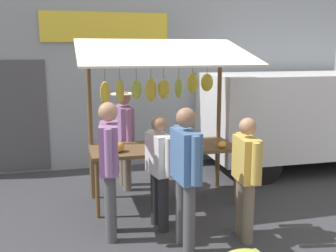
{
  "coord_description": "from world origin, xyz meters",
  "views": [
    {
      "loc": [
        1.4,
        5.7,
        2.32
      ],
      "look_at": [
        0.0,
        0.3,
        1.25
      ],
      "focal_mm": 42.27,
      "sensor_mm": 36.0,
      "label": 1
    }
  ],
  "objects_px": {
    "shopper_in_striped_shirt": "(109,160)",
    "parked_van": "(307,111)",
    "shopper_in_grey_tee": "(186,168)",
    "market_stall": "(161,102)",
    "vendor_with_sunhat": "(124,132)",
    "shopper_with_shopping_bag": "(246,171)",
    "shopper_with_ponytail": "(159,165)"
  },
  "relations": [
    {
      "from": "parked_van",
      "to": "vendor_with_sunhat",
      "type": "bearing_deg",
      "value": 6.98
    },
    {
      "from": "vendor_with_sunhat",
      "to": "parked_van",
      "type": "distance_m",
      "value": 3.75
    },
    {
      "from": "shopper_in_striped_shirt",
      "to": "shopper_in_grey_tee",
      "type": "xyz_separation_m",
      "value": [
        -0.82,
        0.5,
        -0.02
      ]
    },
    {
      "from": "shopper_in_striped_shirt",
      "to": "vendor_with_sunhat",
      "type": "bearing_deg",
      "value": -6.63
    },
    {
      "from": "shopper_with_shopping_bag",
      "to": "shopper_in_striped_shirt",
      "type": "relative_size",
      "value": 0.89
    },
    {
      "from": "parked_van",
      "to": "market_stall",
      "type": "bearing_deg",
      "value": 19.32
    },
    {
      "from": "market_stall",
      "to": "parked_van",
      "type": "bearing_deg",
      "value": -161.27
    },
    {
      "from": "market_stall",
      "to": "vendor_with_sunhat",
      "type": "xyz_separation_m",
      "value": [
        0.46,
        -0.69,
        -0.57
      ]
    },
    {
      "from": "vendor_with_sunhat",
      "to": "shopper_with_ponytail",
      "type": "height_order",
      "value": "vendor_with_sunhat"
    },
    {
      "from": "shopper_with_ponytail",
      "to": "market_stall",
      "type": "bearing_deg",
      "value": -25.49
    },
    {
      "from": "shopper_with_shopping_bag",
      "to": "shopper_in_grey_tee",
      "type": "distance_m",
      "value": 0.8
    },
    {
      "from": "market_stall",
      "to": "shopper_in_grey_tee",
      "type": "bearing_deg",
      "value": 86.85
    },
    {
      "from": "shopper_with_shopping_bag",
      "to": "shopper_in_striped_shirt",
      "type": "bearing_deg",
      "value": 79.63
    },
    {
      "from": "market_stall",
      "to": "shopper_in_striped_shirt",
      "type": "distance_m",
      "value": 1.51
    },
    {
      "from": "shopper_with_shopping_bag",
      "to": "shopper_in_striped_shirt",
      "type": "xyz_separation_m",
      "value": [
        1.61,
        -0.45,
        0.13
      ]
    },
    {
      "from": "vendor_with_sunhat",
      "to": "shopper_with_ponytail",
      "type": "bearing_deg",
      "value": 1.85
    },
    {
      "from": "parked_van",
      "to": "shopper_in_striped_shirt",
      "type": "bearing_deg",
      "value": 28.16
    },
    {
      "from": "shopper_in_striped_shirt",
      "to": "parked_van",
      "type": "relative_size",
      "value": 0.39
    },
    {
      "from": "shopper_with_ponytail",
      "to": "shopper_in_grey_tee",
      "type": "height_order",
      "value": "shopper_in_grey_tee"
    },
    {
      "from": "market_stall",
      "to": "parked_van",
      "type": "distance_m",
      "value": 3.47
    },
    {
      "from": "market_stall",
      "to": "shopper_in_striped_shirt",
      "type": "relative_size",
      "value": 1.46
    },
    {
      "from": "shopper_with_shopping_bag",
      "to": "shopper_with_ponytail",
      "type": "xyz_separation_m",
      "value": [
        0.96,
        -0.55,
        -0.02
      ]
    },
    {
      "from": "shopper_with_shopping_bag",
      "to": "vendor_with_sunhat",
      "type": "bearing_deg",
      "value": 33.17
    },
    {
      "from": "shopper_with_ponytail",
      "to": "shopper_with_shopping_bag",
      "type": "bearing_deg",
      "value": -130.87
    },
    {
      "from": "shopper_with_ponytail",
      "to": "shopper_in_grey_tee",
      "type": "distance_m",
      "value": 0.64
    },
    {
      "from": "shopper_with_shopping_bag",
      "to": "shopper_with_ponytail",
      "type": "relative_size",
      "value": 1.02
    },
    {
      "from": "market_stall",
      "to": "shopper_in_grey_tee",
      "type": "height_order",
      "value": "market_stall"
    },
    {
      "from": "vendor_with_sunhat",
      "to": "market_stall",
      "type": "bearing_deg",
      "value": 28.64
    },
    {
      "from": "market_stall",
      "to": "parked_van",
      "type": "height_order",
      "value": "market_stall"
    },
    {
      "from": "shopper_with_ponytail",
      "to": "shopper_in_grey_tee",
      "type": "xyz_separation_m",
      "value": [
        -0.17,
        0.6,
        0.13
      ]
    },
    {
      "from": "shopper_in_striped_shirt",
      "to": "shopper_in_grey_tee",
      "type": "bearing_deg",
      "value": -114.14
    },
    {
      "from": "market_stall",
      "to": "vendor_with_sunhat",
      "type": "height_order",
      "value": "market_stall"
    }
  ]
}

